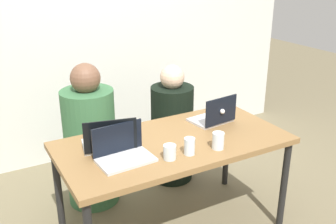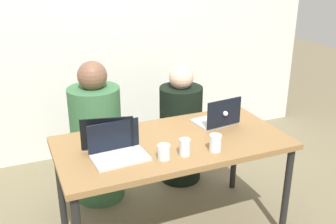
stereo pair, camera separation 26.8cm
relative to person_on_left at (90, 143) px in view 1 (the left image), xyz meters
name	(u,v)px [view 1 (the left image)]	position (x,y,z in m)	size (l,w,h in m)	color
back_wall	(93,26)	(0.38, 0.88, 0.78)	(4.50, 0.10, 2.61)	silver
desk	(174,149)	(0.38, -0.68, 0.16)	(1.57, 0.79, 0.75)	olive
person_on_left	(90,143)	(0.00, 0.00, 0.00)	(0.47, 0.47, 1.18)	#36663E
person_on_right	(172,130)	(0.75, 0.00, -0.05)	(0.40, 0.40, 1.07)	black
laptop_back_right	(214,117)	(0.79, -0.56, 0.27)	(0.32, 0.27, 0.22)	silver
laptop_front_left	(123,152)	(-0.03, -0.77, 0.27)	(0.35, 0.25, 0.21)	silver
laptop_back_left	(109,141)	(-0.05, -0.58, 0.27)	(0.38, 0.30, 0.23)	silver
water_glass_center	(189,147)	(0.36, -0.91, 0.27)	(0.07, 0.07, 0.11)	silver
water_glass_left	(170,153)	(0.22, -0.90, 0.26)	(0.08, 0.08, 0.09)	silver
water_glass_right	(218,142)	(0.57, -0.93, 0.27)	(0.08, 0.08, 0.11)	silver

